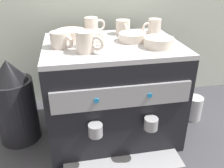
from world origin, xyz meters
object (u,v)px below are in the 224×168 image
at_px(ceramic_cup_3, 92,26).
at_px(ceramic_cup_4, 154,27).
at_px(ceramic_cup_0, 123,27).
at_px(ceramic_bowl_0, 71,35).
at_px(ceramic_bowl_1, 159,42).
at_px(ceramic_bowl_2, 132,37).
at_px(ceramic_cup_1, 61,40).
at_px(coffee_grinder, 15,104).
at_px(ceramic_cup_5, 89,39).
at_px(milk_pitcher, 194,108).
at_px(ceramic_cup_2, 86,42).
at_px(espresso_machine, 112,91).

distance_m(ceramic_cup_3, ceramic_cup_4, 0.29).
height_order(ceramic_cup_0, ceramic_cup_3, ceramic_cup_3).
xyz_separation_m(ceramic_bowl_0, ceramic_bowl_1, (0.35, -0.18, -0.00)).
relative_size(ceramic_cup_3, ceramic_bowl_1, 0.85).
bearing_deg(ceramic_bowl_2, ceramic_cup_1, -174.06).
height_order(ceramic_cup_4, coffee_grinder, ceramic_cup_4).
height_order(ceramic_cup_5, ceramic_bowl_2, ceramic_cup_5).
height_order(ceramic_bowl_0, ceramic_bowl_1, ceramic_bowl_0).
relative_size(ceramic_cup_0, ceramic_cup_3, 1.01).
height_order(ceramic_cup_1, coffee_grinder, ceramic_cup_1).
bearing_deg(ceramic_cup_3, ceramic_cup_4, -12.70).
bearing_deg(ceramic_cup_5, coffee_grinder, 171.34).
height_order(ceramic_cup_4, milk_pitcher, ceramic_cup_4).
bearing_deg(ceramic_cup_0, ceramic_cup_3, 171.49).
height_order(ceramic_cup_2, coffee_grinder, ceramic_cup_2).
height_order(ceramic_cup_0, milk_pitcher, ceramic_cup_0).
bearing_deg(ceramic_cup_1, ceramic_bowl_1, -9.76).
relative_size(ceramic_cup_0, ceramic_bowl_1, 0.85).
relative_size(ceramic_bowl_1, milk_pitcher, 0.92).
bearing_deg(ceramic_cup_1, ceramic_bowl_2, 5.94).
xyz_separation_m(ceramic_cup_5, coffee_grinder, (-0.35, 0.05, -0.30)).
height_order(ceramic_cup_5, coffee_grinder, ceramic_cup_5).
xyz_separation_m(espresso_machine, ceramic_cup_3, (-0.07, 0.16, 0.28)).
bearing_deg(ceramic_cup_2, espresso_machine, 40.56).
xyz_separation_m(ceramic_cup_0, ceramic_cup_1, (-0.29, -0.15, -0.00)).
relative_size(ceramic_cup_4, ceramic_bowl_1, 0.80).
distance_m(ceramic_cup_1, ceramic_bowl_1, 0.40).
relative_size(ceramic_cup_5, coffee_grinder, 0.23).
bearing_deg(ceramic_cup_0, ceramic_bowl_2, -83.72).
xyz_separation_m(ceramic_cup_2, coffee_grinder, (-0.34, 0.13, -0.31)).
xyz_separation_m(ceramic_bowl_0, ceramic_bowl_2, (0.26, -0.08, -0.00)).
xyz_separation_m(ceramic_bowl_1, milk_pitcher, (0.28, 0.11, -0.42)).
bearing_deg(ceramic_bowl_0, ceramic_cup_1, -111.15).
bearing_deg(ceramic_cup_5, ceramic_cup_4, 20.06).
bearing_deg(espresso_machine, ceramic_bowl_0, 152.85).
height_order(ceramic_cup_3, ceramic_bowl_1, ceramic_cup_3).
xyz_separation_m(espresso_machine, ceramic_bowl_2, (0.09, 0.01, 0.25)).
xyz_separation_m(ceramic_bowl_2, coffee_grinder, (-0.55, 0.02, -0.29)).
bearing_deg(ceramic_bowl_0, milk_pitcher, -6.13).
xyz_separation_m(ceramic_cup_5, ceramic_bowl_2, (0.19, 0.04, -0.01)).
xyz_separation_m(ceramic_cup_0, ceramic_cup_2, (-0.20, -0.24, 0.01)).
bearing_deg(ceramic_cup_4, ceramic_bowl_2, -147.85).
bearing_deg(ceramic_cup_0, ceramic_cup_5, -138.41).
xyz_separation_m(ceramic_cup_1, ceramic_cup_3, (0.15, 0.18, 0.01)).
bearing_deg(milk_pitcher, coffee_grinder, 179.45).
distance_m(ceramic_cup_4, ceramic_bowl_1, 0.18).
xyz_separation_m(ceramic_cup_3, coffee_grinder, (-0.39, -0.13, -0.31)).
relative_size(ceramic_bowl_1, ceramic_bowl_2, 1.03).
distance_m(ceramic_cup_2, ceramic_cup_4, 0.39).
height_order(espresso_machine, ceramic_bowl_1, ceramic_bowl_1).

